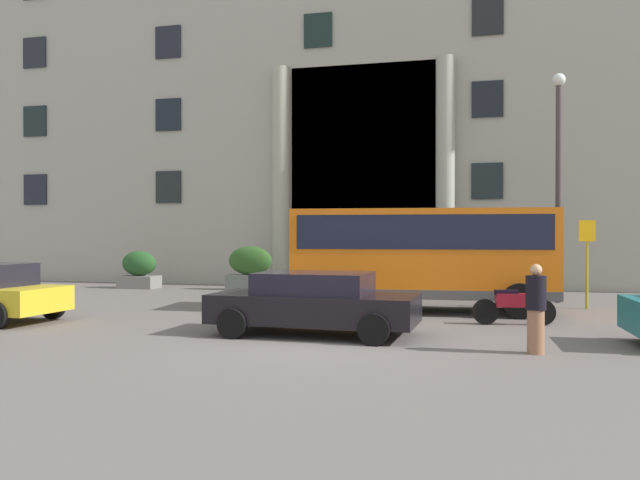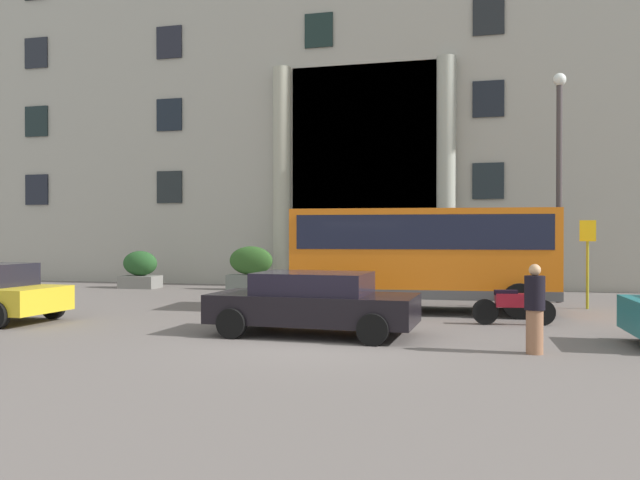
% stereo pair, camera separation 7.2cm
% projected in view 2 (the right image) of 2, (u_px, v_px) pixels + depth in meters
% --- Properties ---
extents(ground_plane, '(80.00, 64.00, 0.12)m').
position_uv_depth(ground_plane, '(320.00, 345.00, 12.62)').
color(ground_plane, '#655D59').
extents(office_building_facade, '(41.48, 9.62, 18.85)m').
position_uv_depth(office_building_facade, '(413.00, 76.00, 29.48)').
color(office_building_facade, '#A09C91').
rests_on(office_building_facade, ground_plane).
extents(orange_minibus, '(7.14, 3.05, 2.80)m').
position_uv_depth(orange_minibus, '(422.00, 251.00, 17.57)').
color(orange_minibus, orange).
rests_on(orange_minibus, ground_plane).
extents(bus_stop_sign, '(0.44, 0.08, 2.53)m').
position_uv_depth(bus_stop_sign, '(588.00, 254.00, 18.21)').
color(bus_stop_sign, '#99961F').
rests_on(bus_stop_sign, ground_plane).
extents(hedge_planter_far_west, '(1.47, 0.94, 1.46)m').
position_uv_depth(hedge_planter_far_west, '(140.00, 270.00, 25.21)').
color(hedge_planter_far_west, slate).
rests_on(hedge_planter_far_west, ground_plane).
extents(hedge_planter_west, '(2.02, 0.79, 1.55)m').
position_uv_depth(hedge_planter_west, '(443.00, 273.00, 22.52)').
color(hedge_planter_west, gray).
rests_on(hedge_planter_west, ground_plane).
extents(hedge_planter_entrance_right, '(1.79, 0.70, 1.66)m').
position_uv_depth(hedge_planter_entrance_right, '(251.00, 269.00, 24.37)').
color(hedge_planter_entrance_right, slate).
rests_on(hedge_planter_entrance_right, ground_plane).
extents(parked_sedan_far, '(4.38, 2.16, 1.33)m').
position_uv_depth(parked_sedan_far, '(313.00, 302.00, 13.54)').
color(parked_sedan_far, black).
rests_on(parked_sedan_far, ground_plane).
extents(motorcycle_near_kerb, '(1.91, 0.56, 0.89)m').
position_uv_depth(motorcycle_near_kerb, '(512.00, 306.00, 15.03)').
color(motorcycle_near_kerb, black).
rests_on(motorcycle_near_kerb, ground_plane).
extents(pedestrian_child_trailing, '(0.36, 0.36, 1.60)m').
position_uv_depth(pedestrian_child_trailing, '(535.00, 309.00, 11.42)').
color(pedestrian_child_trailing, '#916144').
rests_on(pedestrian_child_trailing, ground_plane).
extents(lamppost_plaza_centre, '(0.40, 0.40, 7.12)m').
position_uv_depth(lamppost_plaza_centre, '(559.00, 168.00, 19.88)').
color(lamppost_plaza_centre, '#3C3535').
rests_on(lamppost_plaza_centre, ground_plane).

